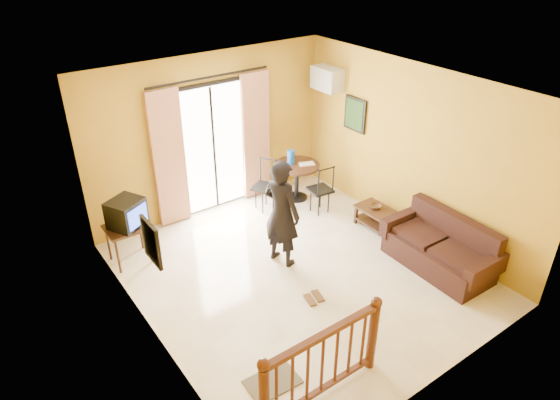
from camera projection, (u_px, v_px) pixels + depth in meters
ground at (298, 273)px, 7.48m from camera, size 5.00×5.00×0.00m
room_shell at (301, 171)px, 6.64m from camera, size 5.00×5.00×5.00m
balcony_door at (214, 147)px, 8.62m from camera, size 2.25×0.14×2.46m
tv_table at (127, 230)px, 7.50m from camera, size 0.62×0.52×0.62m
television at (126, 213)px, 7.37m from camera, size 0.62×0.60×0.43m
picture_left at (151, 242)px, 5.45m from camera, size 0.05×0.42×0.52m
dining_table at (297, 172)px, 9.22m from camera, size 0.84×0.84×0.70m
water_jug at (291, 157)px, 9.13m from camera, size 0.14×0.14×0.26m
serving_tray at (307, 164)px, 9.15m from camera, size 0.33×0.28×0.02m
dining_chairs at (292, 210)px, 9.09m from camera, size 1.25×1.16×0.95m
air_conditioner at (327, 79)px, 8.87m from camera, size 0.31×0.60×0.40m
botanical_print at (355, 114)px, 8.72m from camera, size 0.05×0.50×0.60m
coffee_table at (379, 217)px, 8.43m from camera, size 0.45×0.81×0.36m
bowl at (376, 207)px, 8.42m from camera, size 0.22×0.22×0.06m
sofa at (441, 249)px, 7.49m from camera, size 0.83×1.72×0.82m
standing_person at (282, 213)px, 7.34m from camera, size 0.57×0.71×1.70m
stair_balustrade at (323, 360)px, 5.28m from camera, size 1.63×0.13×1.04m
doormat at (273, 382)px, 5.71m from camera, size 0.62×0.43×0.02m
sandals at (314, 298)px, 6.96m from camera, size 0.30×0.27×0.03m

